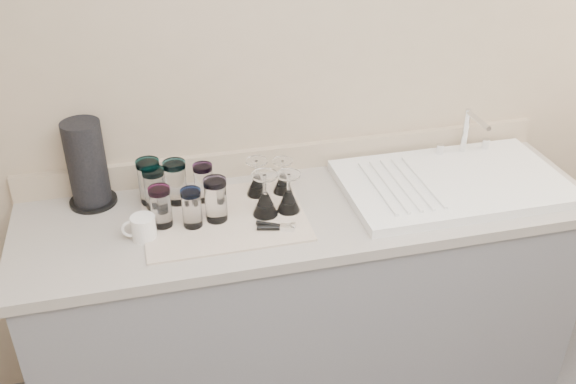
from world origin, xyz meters
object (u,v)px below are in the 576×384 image
object	(u,v)px
tumbler_blue	(192,208)
goblet_back_left	(257,183)
can_opener	(276,227)
white_mug	(143,228)
goblet_back_right	(283,181)
goblet_front_left	(265,201)
sink_unit	(453,182)
goblet_front_right	(289,198)
tumbler_cyan	(176,182)
paper_towel_roll	(87,165)
tumbler_extra	(150,181)
tumbler_teal	(155,188)
tumbler_magenta	(161,206)
tumbler_purple	(204,182)
tumbler_lavender	(216,199)

from	to	relation	value
tumbler_blue	goblet_back_left	distance (m)	0.29
can_opener	white_mug	xyz separation A→B (m)	(-0.43, 0.06, 0.03)
goblet_back_right	goblet_front_left	xyz separation A→B (m)	(-0.09, -0.13, 0.01)
sink_unit	goblet_front_right	bearing A→B (deg)	-177.92
tumbler_cyan	goblet_back_left	world-z (taller)	tumbler_cyan
goblet_back_left	goblet_front_left	distance (m)	0.14
goblet_back_left	paper_towel_roll	size ratio (longest dim) A/B	0.44
goblet_back_left	can_opener	world-z (taller)	goblet_back_left
goblet_front_left	tumbler_cyan	bearing A→B (deg)	151.25
tumbler_extra	goblet_front_right	xyz separation A→B (m)	(0.46, -0.17, -0.03)
white_mug	sink_unit	bearing A→B (deg)	3.24
tumbler_teal	tumbler_extra	xyz separation A→B (m)	(-0.01, 0.04, 0.01)
tumbler_teal	tumbler_magenta	distance (m)	0.12
goblet_back_left	paper_towel_roll	world-z (taller)	paper_towel_roll
tumbler_magenta	can_opener	xyz separation A→B (m)	(0.37, -0.12, -0.06)
tumbler_purple	goblet_front_right	world-z (taller)	goblet_front_right
tumbler_teal	tumbler_cyan	distance (m)	0.08
goblet_front_left	goblet_back_left	bearing A→B (deg)	89.82
tumbler_magenta	tumbler_purple	bearing A→B (deg)	39.65
goblet_back_right	can_opener	bearing A→B (deg)	-108.88
goblet_back_left	tumbler_cyan	bearing A→B (deg)	176.37
tumbler_lavender	can_opener	distance (m)	0.22
goblet_back_left	white_mug	size ratio (longest dim) A/B	1.20
tumbler_cyan	can_opener	bearing A→B (deg)	-40.21
goblet_back_right	can_opener	xyz separation A→B (m)	(-0.08, -0.23, -0.04)
tumbler_purple	goblet_front_left	size ratio (longest dim) A/B	0.87
goblet_back_left	paper_towel_roll	bearing A→B (deg)	170.61
sink_unit	paper_towel_roll	bearing A→B (deg)	170.98
tumbler_cyan	tumbler_extra	world-z (taller)	tumbler_extra
can_opener	paper_towel_roll	bearing A→B (deg)	150.76
sink_unit	tumbler_cyan	size ratio (longest dim) A/B	5.15
tumbler_extra	goblet_front_right	size ratio (longest dim) A/B	1.12
tumbler_lavender	tumbler_magenta	bearing A→B (deg)	177.43
tumbler_extra	white_mug	size ratio (longest dim) A/B	1.42
tumbler_purple	tumbler_extra	xyz separation A→B (m)	(-0.19, 0.03, 0.01)
tumbler_teal	tumbler_purple	world-z (taller)	tumbler_teal
sink_unit	white_mug	distance (m)	1.14
tumbler_cyan	can_opener	size ratio (longest dim) A/B	1.22
can_opener	goblet_back_left	bearing A→B (deg)	93.56
tumbler_teal	white_mug	world-z (taller)	tumbler_teal
goblet_back_right	goblet_front_right	size ratio (longest dim) A/B	0.89
goblet_front_left	goblet_front_right	bearing A→B (deg)	3.67
tumbler_cyan	tumbler_lavender	distance (m)	0.19
tumbler_cyan	tumbler_purple	bearing A→B (deg)	-4.71
tumbler_cyan	goblet_back_left	distance (m)	0.29
goblet_front_left	can_opener	distance (m)	0.11
goblet_front_left	paper_towel_roll	distance (m)	0.63
tumbler_lavender	goblet_back_right	xyz separation A→B (m)	(0.26, 0.12, -0.03)
tumbler_lavender	paper_towel_roll	bearing A→B (deg)	151.30
sink_unit	can_opener	xyz separation A→B (m)	(-0.71, -0.13, -0.00)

